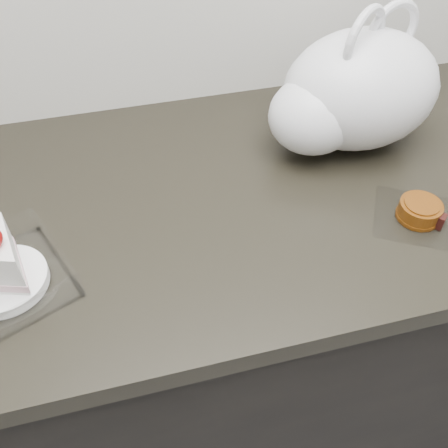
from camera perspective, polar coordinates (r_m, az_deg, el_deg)
name	(u,v)px	position (r m, az deg, el deg)	size (l,w,h in m)	color
counter	(245,324)	(1.24, 2.38, -11.33)	(2.04, 0.64, 0.90)	black
mooncake_wrap	(420,212)	(0.89, 21.47, 1.27)	(0.19, 0.18, 0.03)	white
plastic_bag	(352,94)	(0.97, 14.37, 14.21)	(0.38, 0.33, 0.27)	white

